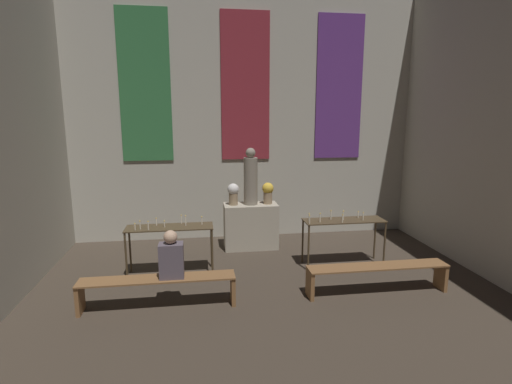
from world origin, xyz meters
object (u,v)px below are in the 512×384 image
object	(u,v)px
altar	(251,226)
pew_back_left	(158,286)
person_seated	(171,257)
candle_rack_left	(170,233)
pew_back_right	(377,272)
candle_rack_right	(344,225)
flower_vase_right	(268,192)
statue	(251,179)
flower_vase_left	(233,193)

from	to	relation	value
altar	pew_back_left	size ratio (longest dim) A/B	0.50
altar	person_seated	world-z (taller)	person_seated
candle_rack_left	pew_back_left	xyz separation A→B (m)	(-0.11, -1.30, -0.43)
candle_rack_left	pew_back_right	world-z (taller)	candle_rack_left
person_seated	altar	bearing A→B (deg)	59.01
candle_rack_left	candle_rack_right	world-z (taller)	candle_rack_left
altar	flower_vase_right	size ratio (longest dim) A/B	2.48
altar	candle_rack_left	size ratio (longest dim) A/B	0.74
pew_back_left	pew_back_right	xyz separation A→B (m)	(3.50, 0.00, 0.00)
candle_rack_left	candle_rack_right	xyz separation A→B (m)	(3.28, -0.00, 0.00)
flower_vase_right	pew_back_left	xyz separation A→B (m)	(-2.12, -2.55, -0.88)
statue	person_seated	world-z (taller)	statue
statue	flower_vase_right	world-z (taller)	statue
candle_rack_right	flower_vase_right	bearing A→B (deg)	135.12
candle_rack_right	person_seated	distance (m)	3.42
candle_rack_right	person_seated	size ratio (longest dim) A/B	2.12
statue	candle_rack_left	size ratio (longest dim) A/B	0.78
pew_back_left	person_seated	world-z (taller)	person_seated
statue	flower_vase_left	size ratio (longest dim) A/B	2.62
flower_vase_right	pew_back_right	size ratio (longest dim) A/B	0.20
statue	pew_back_left	size ratio (longest dim) A/B	0.52
pew_back_left	flower_vase_left	bearing A→B (deg)	61.71
candle_rack_left	pew_back_right	distance (m)	3.66
flower_vase_left	candle_rack_right	world-z (taller)	flower_vase_left
altar	flower_vase_left	xyz separation A→B (m)	(-0.37, 0.00, 0.75)
pew_back_right	candle_rack_left	bearing A→B (deg)	159.04
candle_rack_right	person_seated	world-z (taller)	person_seated
candle_rack_right	flower_vase_left	bearing A→B (deg)	148.02
pew_back_left	person_seated	bearing A→B (deg)	0.00
flower_vase_left	candle_rack_left	bearing A→B (deg)	-135.32
statue	person_seated	size ratio (longest dim) A/B	1.66
altar	pew_back_right	distance (m)	3.10
flower_vase_left	flower_vase_right	distance (m)	0.75
flower_vase_left	pew_back_left	size ratio (longest dim) A/B	0.20
flower_vase_left	statue	bearing A→B (deg)	0.00
flower_vase_left	pew_back_left	world-z (taller)	flower_vase_left
flower_vase_left	person_seated	bearing A→B (deg)	-114.40
statue	candle_rack_right	distance (m)	2.19
flower_vase_left	candle_rack_right	bearing A→B (deg)	-31.98
candle_rack_right	candle_rack_left	bearing A→B (deg)	179.98
flower_vase_left	person_seated	xyz separation A→B (m)	(-1.16, -2.55, -0.44)
altar	candle_rack_left	bearing A→B (deg)	-142.65
person_seated	flower_vase_right	bearing A→B (deg)	53.23
flower_vase_left	pew_back_right	bearing A→B (deg)	-50.24
statue	flower_vase_right	bearing A→B (deg)	0.00
flower_vase_right	candle_rack_right	xyz separation A→B (m)	(1.26, -1.25, -0.45)
pew_back_left	pew_back_right	world-z (taller)	same
altar	pew_back_right	size ratio (longest dim) A/B	0.50
statue	person_seated	xyz separation A→B (m)	(-1.53, -2.55, -0.74)
statue	candle_rack_right	world-z (taller)	statue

